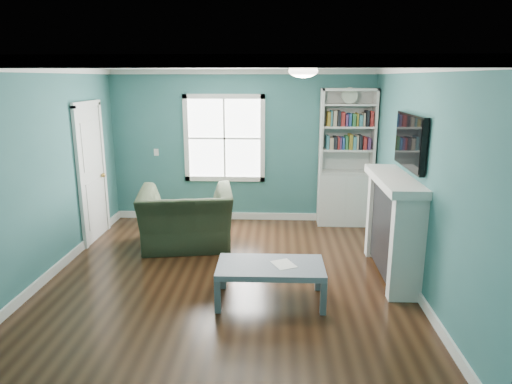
{
  "coord_description": "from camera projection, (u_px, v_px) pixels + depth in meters",
  "views": [
    {
      "loc": [
        0.61,
        -5.31,
        2.46
      ],
      "look_at": [
        0.34,
        0.4,
        1.03
      ],
      "focal_mm": 32.0,
      "sensor_mm": 36.0,
      "label": 1
    }
  ],
  "objects": [
    {
      "name": "paper_sheet",
      "position": [
        284.0,
        264.0,
        5.1
      ],
      "size": [
        0.31,
        0.34,
        0.0
      ],
      "primitive_type": "cube",
      "rotation": [
        0.0,
        0.0,
        0.45
      ],
      "color": "white",
      "rests_on": "coffee_table"
    },
    {
      "name": "recliner",
      "position": [
        186.0,
        209.0,
        6.74
      ],
      "size": [
        1.46,
        1.07,
        1.17
      ],
      "primitive_type": "imported",
      "rotation": [
        0.0,
        0.0,
        -2.98
      ],
      "color": "#212D1C",
      "rests_on": "ground"
    },
    {
      "name": "coffee_table",
      "position": [
        271.0,
        269.0,
        5.11
      ],
      "size": [
        1.2,
        0.67,
        0.43
      ],
      "rotation": [
        0.0,
        0.0,
        0.01
      ],
      "color": "#535A63",
      "rests_on": "ground"
    },
    {
      "name": "ceiling_fixture",
      "position": [
        303.0,
        70.0,
        5.21
      ],
      "size": [
        0.38,
        0.38,
        0.15
      ],
      "color": "white",
      "rests_on": "room_walls"
    },
    {
      "name": "window",
      "position": [
        224.0,
        138.0,
        7.84
      ],
      "size": [
        1.4,
        0.06,
        1.5
      ],
      "color": "white",
      "rests_on": "room_walls"
    },
    {
      "name": "door",
      "position": [
        92.0,
        171.0,
        6.97
      ],
      "size": [
        0.12,
        0.98,
        2.17
      ],
      "color": "silver",
      "rests_on": "ground"
    },
    {
      "name": "light_switch",
      "position": [
        156.0,
        152.0,
        7.96
      ],
      "size": [
        0.08,
        0.01,
        0.12
      ],
      "primitive_type": "cube",
      "color": "white",
      "rests_on": "room_walls"
    },
    {
      "name": "room_walls",
      "position": [
        225.0,
        155.0,
        5.39
      ],
      "size": [
        5.0,
        5.0,
        5.0
      ],
      "color": "#306666",
      "rests_on": "ground"
    },
    {
      "name": "trim",
      "position": [
        226.0,
        183.0,
        5.47
      ],
      "size": [
        4.5,
        5.0,
        2.6
      ],
      "color": "white",
      "rests_on": "ground"
    },
    {
      "name": "floor",
      "position": [
        227.0,
        278.0,
        5.77
      ],
      "size": [
        5.0,
        5.0,
        0.0
      ],
      "primitive_type": "plane",
      "color": "black",
      "rests_on": "ground"
    },
    {
      "name": "tv",
      "position": [
        410.0,
        141.0,
        5.45
      ],
      "size": [
        0.06,
        1.1,
        0.65
      ],
      "primitive_type": "cube",
      "color": "black",
      "rests_on": "fireplace"
    },
    {
      "name": "bookshelf",
      "position": [
        346.0,
        172.0,
        7.7
      ],
      "size": [
        0.9,
        0.35,
        2.31
      ],
      "color": "silver",
      "rests_on": "ground"
    },
    {
      "name": "fireplace",
      "position": [
        393.0,
        228.0,
        5.72
      ],
      "size": [
        0.44,
        1.58,
        1.3
      ],
      "color": "black",
      "rests_on": "ground"
    }
  ]
}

